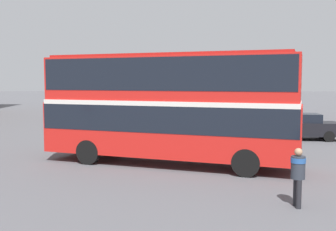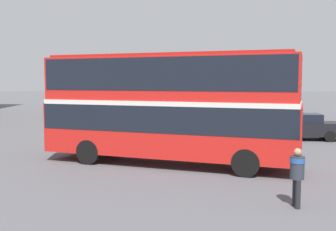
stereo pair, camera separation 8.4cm
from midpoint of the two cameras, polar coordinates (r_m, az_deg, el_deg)
name	(u,v)px [view 2 (the right image)]	position (r m, az deg, el deg)	size (l,w,h in m)	color
ground_plane	(190,161)	(17.79, 3.42, -6.68)	(240.00, 240.00, 0.00)	#5B5B60
double_decker_bus	(168,102)	(16.78, 0.15, 2.01)	(11.15, 5.65, 4.74)	red
pedestrian_foreground	(297,171)	(11.87, 18.42, -7.69)	(0.43, 0.43, 1.71)	#232328
parked_car_kerb_near	(304,127)	(25.61, 19.28, -1.52)	(4.16, 2.06, 1.61)	black
parked_car_kerb_far	(74,112)	(36.78, -13.41, 0.49)	(4.15, 1.86, 1.55)	silver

